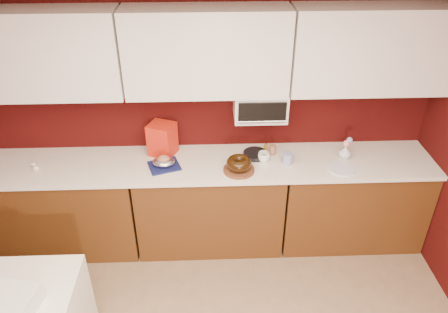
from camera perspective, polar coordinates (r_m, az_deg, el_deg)
ceiling at (r=1.38m, az=-2.30°, el=11.42°), size 4.00×4.50×0.02m
wall_back at (r=3.95m, az=-2.11°, el=5.96°), size 4.00×0.02×2.50m
base_cabinet_left at (r=4.34m, az=-19.86°, el=-6.33°), size 1.31×0.58×0.86m
base_cabinet_center at (r=4.12m, az=-1.84°, el=-6.26°), size 1.31×0.58×0.86m
base_cabinet_right at (r=4.33m, az=16.16°, el=-5.58°), size 1.31×0.58×0.86m
countertop at (r=3.86m, az=-1.96°, el=-1.01°), size 4.00×0.62×0.04m
upper_cabinet_left at (r=3.81m, az=-23.25°, el=12.16°), size 1.31×0.33×0.70m
upper_cabinet_center at (r=3.57m, az=-2.27°, el=13.46°), size 1.31×0.33×0.70m
upper_cabinet_right at (r=3.81m, az=18.79°, el=13.04°), size 1.31×0.33×0.70m
toaster_oven at (r=3.79m, az=4.74°, el=6.79°), size 0.45×0.30×0.25m
toaster_oven_door at (r=3.65m, az=5.02°, el=5.72°), size 0.40×0.02×0.18m
toaster_oven_handle at (r=3.67m, az=4.99°, el=4.56°), size 0.42×0.02×0.02m
cake_base at (r=3.73m, az=1.96°, el=-1.76°), size 0.30×0.30×0.02m
bundt_cake at (r=3.69m, az=1.98°, el=-0.89°), size 0.25×0.25×0.09m
navy_towel at (r=3.82m, az=-7.82°, el=-1.22°), size 0.31×0.28×0.02m
foil_ham_nest at (r=3.79m, az=-7.87°, el=-0.65°), size 0.24×0.22×0.07m
roasted_ham at (r=3.78m, az=-7.90°, el=-0.33°), size 0.13×0.12×0.07m
pandoro_box at (r=3.94m, az=-8.06°, el=2.27°), size 0.28×0.27×0.30m
dark_pan at (r=3.94m, az=4.09°, el=0.30°), size 0.23×0.23×0.04m
coffee_mug at (r=3.86m, az=5.22°, el=0.06°), size 0.13×0.13×0.10m
blue_jar at (r=3.85m, az=8.30°, el=-0.25°), size 0.11×0.11×0.10m
flower_vase at (r=4.03m, az=15.54°, el=0.67°), size 0.12×0.12×0.13m
flower_pink at (r=3.99m, az=15.71°, el=1.66°), size 0.06×0.06×0.06m
flower_blue at (r=4.00m, az=16.09°, el=2.09°), size 0.05×0.05×0.05m
china_plate at (r=3.89m, az=15.08°, el=-1.52°), size 0.30×0.30×0.01m
amber_bottle at (r=3.97m, az=5.50°, el=1.03°), size 0.04×0.04×0.09m
paper_cup at (r=3.97m, az=6.35°, el=0.88°), size 0.07×0.07×0.09m
egg_left at (r=4.06m, az=-23.37°, el=-1.42°), size 0.07×0.06×0.04m
egg_right at (r=4.13m, az=-23.61°, el=-0.97°), size 0.06×0.05×0.04m
newspaper_stack at (r=3.10m, az=-26.84°, el=-16.92°), size 0.42×0.37×0.13m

